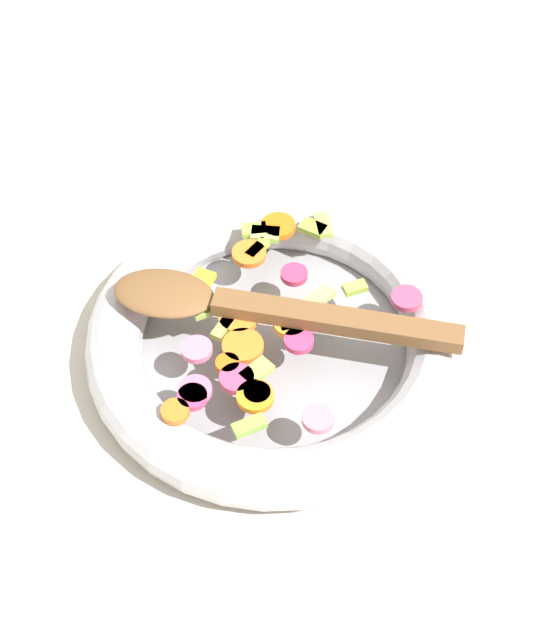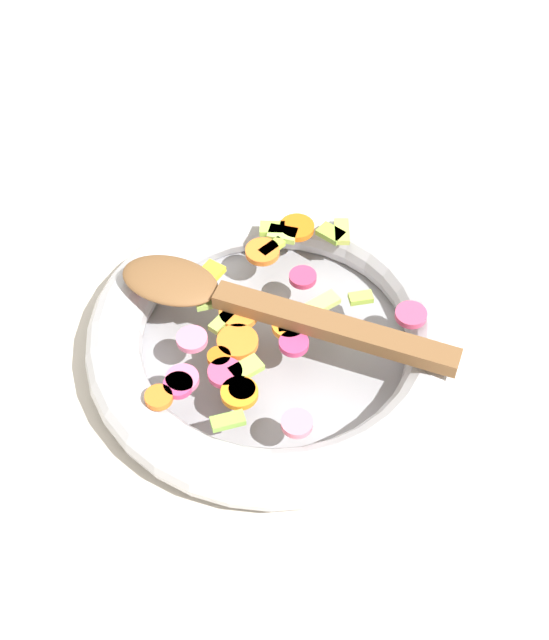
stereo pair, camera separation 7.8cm
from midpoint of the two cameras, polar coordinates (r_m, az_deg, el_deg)
The scene contains 4 objects.
ground_plane at distance 0.82m, azimuth 2.72°, elevation -2.39°, with size 4.00×4.00×0.00m, color beige.
skillet at distance 0.80m, azimuth 2.78°, elevation -1.43°, with size 0.34×0.34×0.05m.
chopped_vegetables at distance 0.77m, azimuth 1.90°, elevation -0.19°, with size 0.23×0.28×0.01m.
wooden_spoon at distance 0.77m, azimuth 1.16°, elevation 0.93°, with size 0.31×0.11×0.01m.
Camera 2 is at (0.28, -0.40, 0.65)m, focal length 50.00 mm.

